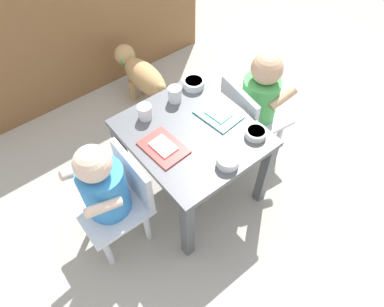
{
  "coord_description": "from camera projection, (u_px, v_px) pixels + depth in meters",
  "views": [
    {
      "loc": [
        -0.63,
        -0.79,
        1.56
      ],
      "look_at": [
        0.0,
        0.0,
        0.29
      ],
      "focal_mm": 33.17,
      "sensor_mm": 36.0,
      "label": 1
    }
  ],
  "objects": [
    {
      "name": "ground_plane",
      "position": [
        192.0,
        187.0,
        1.85
      ],
      "size": [
        7.0,
        7.0,
        0.0
      ],
      "primitive_type": "plane",
      "color": "#9E998E"
    },
    {
      "name": "kitchen_cabinet_back",
      "position": [
        66.0,
        14.0,
        2.07
      ],
      "size": [
        1.65,
        0.38,
        0.89
      ],
      "primitive_type": "cube",
      "color": "brown",
      "rests_on": "ground"
    },
    {
      "name": "dining_table",
      "position": [
        192.0,
        143.0,
        1.57
      ],
      "size": [
        0.52,
        0.57,
        0.44
      ],
      "color": "#515459",
      "rests_on": "ground"
    },
    {
      "name": "seated_child_left",
      "position": [
        106.0,
        188.0,
        1.39
      ],
      "size": [
        0.28,
        0.28,
        0.63
      ],
      "color": "silver",
      "rests_on": "ground"
    },
    {
      "name": "seated_child_right",
      "position": [
        259.0,
        97.0,
        1.72
      ],
      "size": [
        0.31,
        0.31,
        0.62
      ],
      "color": "silver",
      "rests_on": "ground"
    },
    {
      "name": "dog",
      "position": [
        141.0,
        74.0,
        2.09
      ],
      "size": [
        0.16,
        0.47,
        0.32
      ],
      "color": "tan",
      "rests_on": "ground"
    },
    {
      "name": "food_tray_left",
      "position": [
        163.0,
        147.0,
        1.44
      ],
      "size": [
        0.15,
        0.2,
        0.02
      ],
      "color": "red",
      "rests_on": "dining_table"
    },
    {
      "name": "food_tray_right",
      "position": [
        219.0,
        114.0,
        1.56
      ],
      "size": [
        0.16,
        0.2,
        0.02
      ],
      "color": "#4CC6BC",
      "rests_on": "dining_table"
    },
    {
      "name": "water_cup_left",
      "position": [
        175.0,
        95.0,
        1.6
      ],
      "size": [
        0.06,
        0.06,
        0.07
      ],
      "color": "white",
      "rests_on": "dining_table"
    },
    {
      "name": "water_cup_right",
      "position": [
        145.0,
        113.0,
        1.53
      ],
      "size": [
        0.06,
        0.06,
        0.07
      ],
      "color": "white",
      "rests_on": "dining_table"
    },
    {
      "name": "veggie_bowl_near",
      "position": [
        194.0,
        83.0,
        1.67
      ],
      "size": [
        0.1,
        0.1,
        0.04
      ],
      "color": "white",
      "rests_on": "dining_table"
    },
    {
      "name": "veggie_bowl_far",
      "position": [
        256.0,
        133.0,
        1.48
      ],
      "size": [
        0.09,
        0.09,
        0.03
      ],
      "color": "white",
      "rests_on": "dining_table"
    },
    {
      "name": "cereal_bowl_right_side",
      "position": [
        228.0,
        161.0,
        1.38
      ],
      "size": [
        0.09,
        0.09,
        0.04
      ],
      "color": "white",
      "rests_on": "dining_table"
    }
  ]
}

